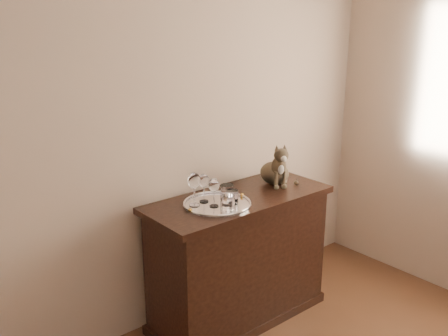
{
  "coord_description": "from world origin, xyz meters",
  "views": [
    {
      "loc": [
        -1.31,
        -0.22,
        1.92
      ],
      "look_at": [
        0.49,
        1.95,
        1.05
      ],
      "focal_mm": 40.0,
      "sensor_mm": 36.0,
      "label": 1
    }
  ],
  "objects_px": {
    "tumbler_c": "(227,192)",
    "tray": "(217,205)",
    "wine_glass_d": "(214,192)",
    "tumbler_a": "(232,197)",
    "cat": "(275,163)",
    "tumbler_b": "(228,202)",
    "wine_glass_a": "(194,189)",
    "sideboard": "(239,259)",
    "wine_glass_b": "(204,188)"
  },
  "relations": [
    {
      "from": "wine_glass_b",
      "to": "cat",
      "type": "xyz_separation_m",
      "value": [
        0.58,
        -0.01,
        0.05
      ]
    },
    {
      "from": "tumbler_b",
      "to": "cat",
      "type": "height_order",
      "value": "cat"
    },
    {
      "from": "wine_glass_d",
      "to": "tumbler_a",
      "type": "bearing_deg",
      "value": -19.11
    },
    {
      "from": "tumbler_c",
      "to": "wine_glass_d",
      "type": "bearing_deg",
      "value": -164.18
    },
    {
      "from": "tray",
      "to": "wine_glass_d",
      "type": "relative_size",
      "value": 2.35
    },
    {
      "from": "sideboard",
      "to": "cat",
      "type": "relative_size",
      "value": 4.19
    },
    {
      "from": "wine_glass_a",
      "to": "wine_glass_d",
      "type": "bearing_deg",
      "value": -46.73
    },
    {
      "from": "tray",
      "to": "wine_glass_a",
      "type": "relative_size",
      "value": 2.0
    },
    {
      "from": "wine_glass_b",
      "to": "tumbler_b",
      "type": "relative_size",
      "value": 2.12
    },
    {
      "from": "sideboard",
      "to": "cat",
      "type": "xyz_separation_m",
      "value": [
        0.34,
        0.04,
        0.57
      ]
    },
    {
      "from": "tray",
      "to": "cat",
      "type": "height_order",
      "value": "cat"
    },
    {
      "from": "wine_glass_a",
      "to": "tumbler_a",
      "type": "xyz_separation_m",
      "value": [
        0.18,
        -0.12,
        -0.06
      ]
    },
    {
      "from": "sideboard",
      "to": "cat",
      "type": "height_order",
      "value": "cat"
    },
    {
      "from": "tumbler_c",
      "to": "wine_glass_b",
      "type": "bearing_deg",
      "value": 155.73
    },
    {
      "from": "sideboard",
      "to": "wine_glass_b",
      "type": "distance_m",
      "value": 0.57
    },
    {
      "from": "wine_glass_b",
      "to": "wine_glass_d",
      "type": "bearing_deg",
      "value": -89.95
    },
    {
      "from": "wine_glass_a",
      "to": "wine_glass_b",
      "type": "xyz_separation_m",
      "value": [
        0.08,
        0.01,
        -0.01
      ]
    },
    {
      "from": "tray",
      "to": "cat",
      "type": "bearing_deg",
      "value": 7.47
    },
    {
      "from": "tumbler_a",
      "to": "tumbler_c",
      "type": "bearing_deg",
      "value": 71.62
    },
    {
      "from": "tumbler_a",
      "to": "cat",
      "type": "xyz_separation_m",
      "value": [
        0.47,
        0.12,
        0.09
      ]
    },
    {
      "from": "tumbler_c",
      "to": "tray",
      "type": "bearing_deg",
      "value": -167.72
    },
    {
      "from": "tumbler_b",
      "to": "cat",
      "type": "bearing_deg",
      "value": 17.63
    },
    {
      "from": "tumbler_a",
      "to": "tumbler_c",
      "type": "xyz_separation_m",
      "value": [
        0.02,
        0.07,
        0.0
      ]
    },
    {
      "from": "wine_glass_a",
      "to": "tumbler_a",
      "type": "distance_m",
      "value": 0.23
    },
    {
      "from": "wine_glass_d",
      "to": "tumbler_a",
      "type": "xyz_separation_m",
      "value": [
        0.11,
        -0.04,
        -0.04
      ]
    },
    {
      "from": "sideboard",
      "to": "cat",
      "type": "bearing_deg",
      "value": 6.79
    },
    {
      "from": "wine_glass_d",
      "to": "tumbler_a",
      "type": "relative_size",
      "value": 2.05
    },
    {
      "from": "wine_glass_a",
      "to": "wine_glass_d",
      "type": "height_order",
      "value": "wine_glass_a"
    },
    {
      "from": "tray",
      "to": "tumbler_b",
      "type": "bearing_deg",
      "value": -91.17
    },
    {
      "from": "tray",
      "to": "wine_glass_d",
      "type": "height_order",
      "value": "wine_glass_d"
    },
    {
      "from": "tumbler_c",
      "to": "cat",
      "type": "bearing_deg",
      "value": 6.46
    },
    {
      "from": "sideboard",
      "to": "wine_glass_a",
      "type": "height_order",
      "value": "wine_glass_a"
    },
    {
      "from": "tumbler_b",
      "to": "tumbler_c",
      "type": "bearing_deg",
      "value": 52.33
    },
    {
      "from": "wine_glass_a",
      "to": "tumbler_a",
      "type": "bearing_deg",
      "value": -33.08
    },
    {
      "from": "wine_glass_b",
      "to": "tumbler_a",
      "type": "relative_size",
      "value": 2.07
    },
    {
      "from": "tumbler_c",
      "to": "cat",
      "type": "xyz_separation_m",
      "value": [
        0.45,
        0.05,
        0.09
      ]
    },
    {
      "from": "tray",
      "to": "tumbler_b",
      "type": "height_order",
      "value": "tumbler_b"
    },
    {
      "from": "tumbler_a",
      "to": "tumbler_c",
      "type": "distance_m",
      "value": 0.08
    },
    {
      "from": "tray",
      "to": "tumbler_b",
      "type": "distance_m",
      "value": 0.11
    },
    {
      "from": "tumbler_a",
      "to": "cat",
      "type": "height_order",
      "value": "cat"
    },
    {
      "from": "tray",
      "to": "tumbler_b",
      "type": "relative_size",
      "value": 4.91
    },
    {
      "from": "wine_glass_d",
      "to": "wine_glass_b",
      "type": "bearing_deg",
      "value": 90.05
    },
    {
      "from": "tray",
      "to": "wine_glass_b",
      "type": "xyz_separation_m",
      "value": [
        -0.04,
        0.08,
        0.09
      ]
    },
    {
      "from": "wine_glass_d",
      "to": "tumbler_c",
      "type": "bearing_deg",
      "value": 15.82
    },
    {
      "from": "tray",
      "to": "wine_glass_b",
      "type": "relative_size",
      "value": 2.32
    },
    {
      "from": "sideboard",
      "to": "wine_glass_d",
      "type": "height_order",
      "value": "wine_glass_d"
    },
    {
      "from": "tumbler_a",
      "to": "cat",
      "type": "relative_size",
      "value": 0.29
    },
    {
      "from": "cat",
      "to": "tumbler_b",
      "type": "bearing_deg",
      "value": -137.99
    },
    {
      "from": "sideboard",
      "to": "tumbler_a",
      "type": "distance_m",
      "value": 0.5
    },
    {
      "from": "sideboard",
      "to": "wine_glass_a",
      "type": "xyz_separation_m",
      "value": [
        -0.31,
        0.04,
        0.53
      ]
    }
  ]
}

